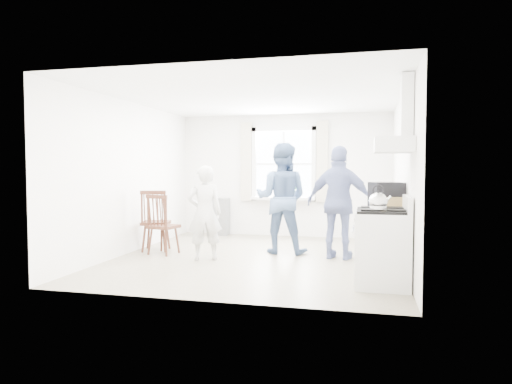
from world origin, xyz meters
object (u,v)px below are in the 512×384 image
gas_stove (382,247)px  person_left (205,213)px  person_mid (281,198)px  windsor_chair_b (159,218)px  stereo_stack (386,195)px  windsor_chair_a (154,214)px  person_right (340,203)px  low_cabinet (386,241)px

gas_stove → person_left: (-2.68, 0.99, 0.27)m
person_mid → windsor_chair_b: bearing=20.4°
windsor_chair_b → person_left: person_left is taller
windsor_chair_b → person_left: 0.92m
stereo_stack → windsor_chair_b: stereo_stack is taller
stereo_stack → windsor_chair_a: (-3.86, 0.73, -0.42)m
gas_stove → stereo_stack: bearing=84.4°
gas_stove → person_left: bearing=159.8°
windsor_chair_a → windsor_chair_b: 0.34m
person_mid → person_right: person_mid is taller
windsor_chair_a → person_left: person_left is taller
stereo_stack → windsor_chair_b: (-3.64, 0.47, -0.46)m
low_cabinet → person_mid: (-1.68, 1.17, 0.49)m
person_right → person_mid: bearing=-5.6°
stereo_stack → person_left: (-2.76, 0.25, -0.33)m
gas_stove → windsor_chair_b: gas_stove is taller
low_cabinet → windsor_chair_a: size_ratio=0.83×
low_cabinet → windsor_chair_a: windsor_chair_a is taller
stereo_stack → windsor_chair_a: size_ratio=0.47×
person_left → person_right: size_ratio=0.83×
person_mid → gas_stove: bearing=132.6°
low_cabinet → person_mid: bearing=145.1°
stereo_stack → person_right: (-0.68, 0.83, -0.17)m
person_mid → person_right: size_ratio=1.04×
stereo_stack → low_cabinet: bearing=-94.5°
windsor_chair_b → person_left: bearing=-14.3°
stereo_stack → windsor_chair_a: 3.95m
gas_stove → windsor_chair_b: 3.77m
windsor_chair_a → person_left: 1.20m
stereo_stack → person_mid: person_mid is taller
stereo_stack → person_right: 1.09m
windsor_chair_b → person_right: bearing=6.9°
low_cabinet → windsor_chair_b: bearing=171.9°
stereo_stack → person_left: size_ratio=0.34×
person_mid → person_right: 1.04m
windsor_chair_b → gas_stove: bearing=-18.8°
windsor_chair_b → person_left: (0.88, -0.23, 0.12)m
gas_stove → low_cabinet: bearing=84.3°
low_cabinet → person_right: bearing=127.7°
windsor_chair_b → stereo_stack: bearing=-7.4°
gas_stove → windsor_chair_a: bearing=158.8°
gas_stove → person_right: size_ratio=0.62×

